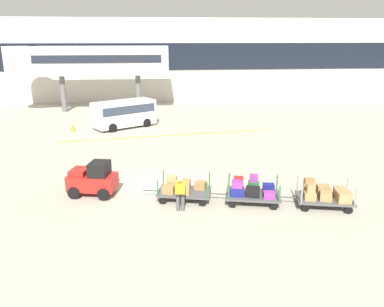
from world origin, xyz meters
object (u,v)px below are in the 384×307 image
(baggage_cart_lead, at_px, (182,188))
(baggage_cart_middle, at_px, (251,191))
(baggage_cart_tail, at_px, (324,195))
(safety_cone_near, at_px, (73,127))
(shuttle_van, at_px, (124,112))
(baggage_handler, at_px, (180,192))
(baggage_tug, at_px, (93,179))

(baggage_cart_lead, bearing_deg, baggage_cart_middle, -13.51)
(baggage_cart_tail, distance_m, safety_cone_near, 20.00)
(baggage_cart_lead, distance_m, shuttle_van, 14.84)
(baggage_cart_lead, distance_m, baggage_cart_middle, 3.01)
(baggage_cart_middle, xyz_separation_m, baggage_handler, (-3.11, -0.56, 0.31))
(baggage_cart_tail, xyz_separation_m, safety_cone_near, (-13.23, 14.99, -0.27))
(baggage_cart_middle, distance_m, shuttle_van, 16.42)
(baggage_cart_tail, bearing_deg, baggage_handler, 178.76)
(baggage_cart_lead, xyz_separation_m, shuttle_van, (-3.46, 14.41, 0.73))
(baggage_cart_lead, height_order, baggage_cart_tail, baggage_cart_tail)
(baggage_cart_lead, bearing_deg, baggage_tug, 167.74)
(baggage_cart_tail, relative_size, safety_cone_near, 5.61)
(baggage_cart_tail, relative_size, baggage_handler, 1.98)
(baggage_cart_middle, relative_size, baggage_handler, 1.98)
(safety_cone_near, bearing_deg, baggage_tug, -75.32)
(baggage_cart_lead, relative_size, baggage_handler, 1.98)
(baggage_cart_middle, height_order, baggage_cart_tail, baggage_cart_middle)
(baggage_cart_middle, relative_size, safety_cone_near, 5.61)
(baggage_tug, relative_size, shuttle_van, 0.45)
(baggage_cart_tail, bearing_deg, baggage_tug, 167.16)
(baggage_tug, xyz_separation_m, baggage_handler, (3.80, -2.12, 0.11))
(baggage_cart_lead, bearing_deg, safety_cone_near, 118.28)
(baggage_cart_middle, bearing_deg, baggage_handler, -169.86)
(baggage_cart_lead, height_order, safety_cone_near, baggage_cart_lead)
(baggage_cart_tail, relative_size, shuttle_van, 0.61)
(baggage_tug, height_order, baggage_cart_middle, baggage_tug)
(baggage_tug, xyz_separation_m, safety_cone_near, (-3.34, 12.74, -0.48))
(safety_cone_near, bearing_deg, shuttle_van, 11.84)
(baggage_cart_lead, distance_m, safety_cone_near, 15.45)
(baggage_cart_middle, bearing_deg, baggage_tug, 167.21)
(baggage_tug, bearing_deg, baggage_cart_middle, -12.79)
(baggage_cart_tail, bearing_deg, baggage_cart_middle, 167.03)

